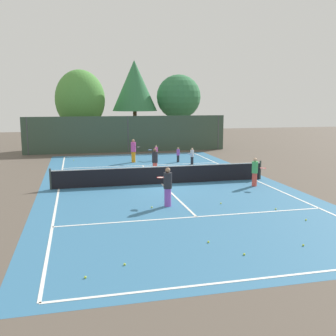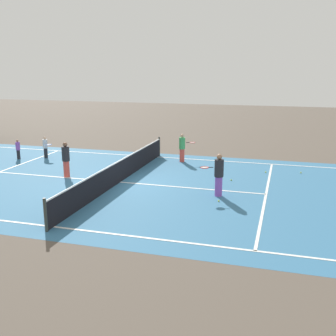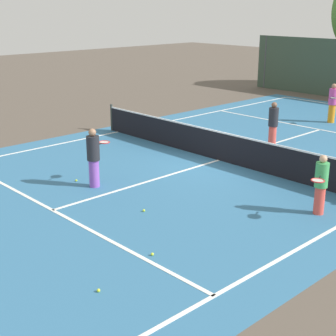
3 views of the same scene
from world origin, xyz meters
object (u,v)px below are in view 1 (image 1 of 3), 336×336
(player_2, at_px, (133,151))
(player_5, at_px, (192,156))
(tennis_ball_1, at_px, (116,180))
(tennis_ball_10, at_px, (244,254))
(tennis_ball_7, at_px, (221,203))
(tennis_ball_9, at_px, (306,220))
(player_6, at_px, (168,186))
(tennis_ball_3, at_px, (74,160))
(player_0, at_px, (155,161))
(tennis_ball_4, at_px, (125,264))
(player_3, at_px, (156,153))
(player_4, at_px, (178,155))
(tennis_ball_8, at_px, (152,207))
(tennis_ball_5, at_px, (276,209))
(tennis_ball_6, at_px, (208,242))
(player_1, at_px, (255,172))
(tennis_ball_0, at_px, (85,277))
(tennis_ball_2, at_px, (303,245))

(player_2, height_order, player_5, player_2)
(tennis_ball_1, xyz_separation_m, tennis_ball_10, (2.62, -12.03, 0.00))
(tennis_ball_7, bearing_deg, tennis_ball_9, -53.15)
(player_6, relative_size, tennis_ball_3, 25.92)
(player_0, distance_m, tennis_ball_4, 13.61)
(player_0, xyz_separation_m, player_5, (3.36, 3.24, -0.22))
(player_3, bearing_deg, player_4, -38.63)
(tennis_ball_3, height_order, tennis_ball_10, same)
(player_0, xyz_separation_m, tennis_ball_7, (1.48, -7.51, -0.81))
(tennis_ball_7, xyz_separation_m, tennis_ball_8, (-3.13, 0.05, 0.00))
(tennis_ball_5, distance_m, tennis_ball_7, 2.39)
(player_0, xyz_separation_m, tennis_ball_9, (3.79, -10.59, -0.81))
(player_4, bearing_deg, player_6, -106.85)
(tennis_ball_1, distance_m, tennis_ball_3, 8.60)
(tennis_ball_6, bearing_deg, player_1, 55.27)
(player_4, bearing_deg, player_3, 141.37)
(player_4, distance_m, tennis_ball_0, 19.67)
(tennis_ball_6, bearing_deg, tennis_ball_7, 64.47)
(player_1, bearing_deg, tennis_ball_4, -132.97)
(player_2, distance_m, player_5, 4.42)
(tennis_ball_3, xyz_separation_m, tennis_ball_6, (4.28, -19.06, 0.00))
(player_5, bearing_deg, player_1, -80.96)
(player_0, bearing_deg, player_5, 43.92)
(tennis_ball_9, xyz_separation_m, tennis_ball_10, (-3.73, -2.63, 0.00))
(player_4, bearing_deg, tennis_ball_0, -111.77)
(tennis_ball_2, relative_size, tennis_ball_3, 1.00)
(tennis_ball_5, bearing_deg, player_4, 93.05)
(player_2, bearing_deg, tennis_ball_0, -102.04)
(player_6, xyz_separation_m, tennis_ball_5, (4.32, -1.62, -0.85))
(player_3, height_order, player_6, player_6)
(tennis_ball_8, height_order, tennis_ball_10, same)
(tennis_ball_1, distance_m, tennis_ball_2, 12.68)
(player_3, height_order, tennis_ball_4, player_3)
(player_4, distance_m, tennis_ball_10, 17.98)
(player_6, height_order, tennis_ball_0, player_6)
(tennis_ball_3, height_order, tennis_ball_4, same)
(tennis_ball_0, bearing_deg, tennis_ball_6, 23.41)
(tennis_ball_1, relative_size, tennis_ball_2, 1.00)
(player_4, distance_m, tennis_ball_8, 12.79)
(tennis_ball_1, height_order, tennis_ball_9, same)
(tennis_ball_6, bearing_deg, tennis_ball_4, -158.25)
(player_3, xyz_separation_m, tennis_ball_6, (-1.87, -17.71, -0.57))
(player_2, distance_m, tennis_ball_8, 12.76)
(player_5, bearing_deg, player_0, -136.08)
(tennis_ball_6, height_order, tennis_ball_10, same)
(tennis_ball_3, bearing_deg, tennis_ball_0, -89.11)
(player_0, height_order, tennis_ball_8, player_0)
(tennis_ball_5, bearing_deg, player_3, 98.46)
(tennis_ball_4, bearing_deg, tennis_ball_0, -152.43)
(tennis_ball_7, relative_size, tennis_ball_8, 1.00)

